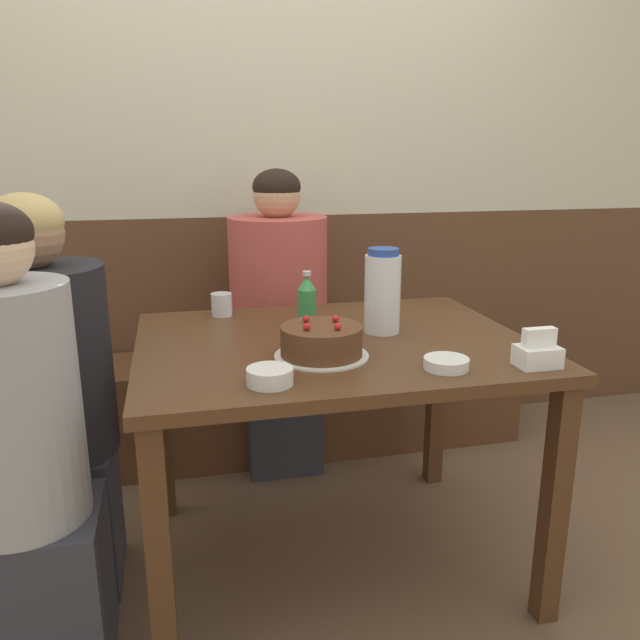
{
  "coord_description": "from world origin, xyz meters",
  "views": [
    {
      "loc": [
        -0.45,
        -1.74,
        1.31
      ],
      "look_at": [
        -0.03,
        0.05,
        0.81
      ],
      "focal_mm": 35.0,
      "sensor_mm": 36.0,
      "label": 1
    }
  ],
  "objects_px": {
    "bowl_soup_white": "(446,363)",
    "glass_water_tall": "(222,305)",
    "bench_seat": "(286,401)",
    "water_pitcher": "(382,292)",
    "person_teal_shirt": "(21,474)",
    "birthday_cake": "(321,342)",
    "napkin_holder": "(538,353)",
    "person_pale_blue_shirt": "(46,401)",
    "soju_bottle": "(307,300)",
    "bowl_rice_small": "(270,376)",
    "person_grey_tee": "(279,322)"
  },
  "relations": [
    {
      "from": "bowl_soup_white",
      "to": "glass_water_tall",
      "type": "xyz_separation_m",
      "value": [
        -0.53,
        0.69,
        0.02
      ]
    },
    {
      "from": "bench_seat",
      "to": "bowl_soup_white",
      "type": "bearing_deg",
      "value": -79.06
    },
    {
      "from": "bench_seat",
      "to": "water_pitcher",
      "type": "height_order",
      "value": "water_pitcher"
    },
    {
      "from": "water_pitcher",
      "to": "person_teal_shirt",
      "type": "distance_m",
      "value": 1.11
    },
    {
      "from": "birthday_cake",
      "to": "napkin_holder",
      "type": "relative_size",
      "value": 2.39
    },
    {
      "from": "bench_seat",
      "to": "person_teal_shirt",
      "type": "distance_m",
      "value": 1.43
    },
    {
      "from": "person_pale_blue_shirt",
      "to": "soju_bottle",
      "type": "bearing_deg",
      "value": 6.83
    },
    {
      "from": "bench_seat",
      "to": "napkin_holder",
      "type": "xyz_separation_m",
      "value": [
        0.46,
        -1.19,
        0.57
      ]
    },
    {
      "from": "person_teal_shirt",
      "to": "person_pale_blue_shirt",
      "type": "xyz_separation_m",
      "value": [
        -0.0,
        0.36,
        0.04
      ]
    },
    {
      "from": "birthday_cake",
      "to": "glass_water_tall",
      "type": "xyz_separation_m",
      "value": [
        -0.23,
        0.52,
        -0.0
      ]
    },
    {
      "from": "glass_water_tall",
      "to": "bench_seat",
      "type": "bearing_deg",
      "value": 56.77
    },
    {
      "from": "bowl_soup_white",
      "to": "bowl_rice_small",
      "type": "bearing_deg",
      "value": -179.29
    },
    {
      "from": "bowl_rice_small",
      "to": "water_pitcher",
      "type": "bearing_deg",
      "value": 42.27
    },
    {
      "from": "birthday_cake",
      "to": "person_pale_blue_shirt",
      "type": "xyz_separation_m",
      "value": [
        -0.77,
        0.23,
        -0.2
      ]
    },
    {
      "from": "bench_seat",
      "to": "person_grey_tee",
      "type": "height_order",
      "value": "person_grey_tee"
    },
    {
      "from": "bench_seat",
      "to": "bowl_soup_white",
      "type": "xyz_separation_m",
      "value": [
        0.22,
        -1.15,
        0.55
      ]
    },
    {
      "from": "birthday_cake",
      "to": "bowl_rice_small",
      "type": "bearing_deg",
      "value": -134.0
    },
    {
      "from": "bowl_soup_white",
      "to": "glass_water_tall",
      "type": "relative_size",
      "value": 1.51
    },
    {
      "from": "soju_bottle",
      "to": "glass_water_tall",
      "type": "bearing_deg",
      "value": 144.23
    },
    {
      "from": "napkin_holder",
      "to": "soju_bottle",
      "type": "bearing_deg",
      "value": 133.2
    },
    {
      "from": "soju_bottle",
      "to": "glass_water_tall",
      "type": "relative_size",
      "value": 2.29
    },
    {
      "from": "birthday_cake",
      "to": "person_grey_tee",
      "type": "height_order",
      "value": "person_grey_tee"
    },
    {
      "from": "birthday_cake",
      "to": "bowl_soup_white",
      "type": "relative_size",
      "value": 2.22
    },
    {
      "from": "bench_seat",
      "to": "birthday_cake",
      "type": "relative_size",
      "value": 8.09
    },
    {
      "from": "bench_seat",
      "to": "person_pale_blue_shirt",
      "type": "distance_m",
      "value": 1.19
    },
    {
      "from": "glass_water_tall",
      "to": "person_teal_shirt",
      "type": "xyz_separation_m",
      "value": [
        -0.54,
        -0.64,
        -0.24
      ]
    },
    {
      "from": "bowl_soup_white",
      "to": "person_grey_tee",
      "type": "distance_m",
      "value": 1.08
    },
    {
      "from": "birthday_cake",
      "to": "water_pitcher",
      "type": "relative_size",
      "value": 0.99
    },
    {
      "from": "soju_bottle",
      "to": "napkin_holder",
      "type": "relative_size",
      "value": 1.63
    },
    {
      "from": "water_pitcher",
      "to": "person_pale_blue_shirt",
      "type": "height_order",
      "value": "person_pale_blue_shirt"
    },
    {
      "from": "person_grey_tee",
      "to": "person_pale_blue_shirt",
      "type": "bearing_deg",
      "value": -51.52
    },
    {
      "from": "glass_water_tall",
      "to": "bowl_soup_white",
      "type": "bearing_deg",
      "value": -52.66
    },
    {
      "from": "person_grey_tee",
      "to": "bench_seat",
      "type": "bearing_deg",
      "value": 158.13
    },
    {
      "from": "napkin_holder",
      "to": "bowl_soup_white",
      "type": "bearing_deg",
      "value": 171.23
    },
    {
      "from": "soju_bottle",
      "to": "bowl_soup_white",
      "type": "relative_size",
      "value": 1.51
    },
    {
      "from": "birthday_cake",
      "to": "glass_water_tall",
      "type": "relative_size",
      "value": 3.35
    },
    {
      "from": "soju_bottle",
      "to": "person_pale_blue_shirt",
      "type": "xyz_separation_m",
      "value": [
        -0.8,
        -0.1,
        -0.24
      ]
    },
    {
      "from": "bowl_rice_small",
      "to": "glass_water_tall",
      "type": "bearing_deg",
      "value": 94.92
    },
    {
      "from": "water_pitcher",
      "to": "person_grey_tee",
      "type": "distance_m",
      "value": 0.75
    },
    {
      "from": "bowl_rice_small",
      "to": "glass_water_tall",
      "type": "height_order",
      "value": "glass_water_tall"
    },
    {
      "from": "soju_bottle",
      "to": "napkin_holder",
      "type": "height_order",
      "value": "soju_bottle"
    },
    {
      "from": "water_pitcher",
      "to": "person_pale_blue_shirt",
      "type": "distance_m",
      "value": 1.05
    },
    {
      "from": "bench_seat",
      "to": "water_pitcher",
      "type": "xyz_separation_m",
      "value": [
        0.17,
        -0.78,
        0.67
      ]
    },
    {
      "from": "bowl_rice_small",
      "to": "person_grey_tee",
      "type": "height_order",
      "value": "person_grey_tee"
    },
    {
      "from": "bench_seat",
      "to": "soju_bottle",
      "type": "xyz_separation_m",
      "value": [
        -0.04,
        -0.65,
        0.62
      ]
    },
    {
      "from": "birthday_cake",
      "to": "glass_water_tall",
      "type": "distance_m",
      "value": 0.57
    },
    {
      "from": "bench_seat",
      "to": "water_pitcher",
      "type": "bearing_deg",
      "value": -77.75
    },
    {
      "from": "bowl_soup_white",
      "to": "person_teal_shirt",
      "type": "distance_m",
      "value": 1.09
    },
    {
      "from": "bench_seat",
      "to": "person_grey_tee",
      "type": "bearing_deg",
      "value": -111.87
    },
    {
      "from": "birthday_cake",
      "to": "napkin_holder",
      "type": "bearing_deg",
      "value": -21.34
    }
  ]
}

